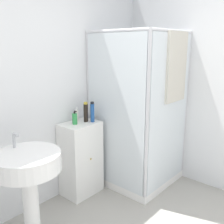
{
  "coord_description": "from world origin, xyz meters",
  "views": [
    {
      "loc": [
        -1.38,
        -0.62,
        1.7
      ],
      "look_at": [
        0.64,
        1.14,
        1.03
      ],
      "focal_mm": 42.0,
      "sensor_mm": 36.0,
      "label": 1
    }
  ],
  "objects_px": {
    "sink": "(28,173)",
    "shampoo_bottle_tall_black": "(86,112)",
    "shampoo_bottle_blue": "(92,112)",
    "lotion_bottle_white": "(77,116)",
    "soap_dispenser": "(75,119)"
  },
  "relations": [
    {
      "from": "sink",
      "to": "shampoo_bottle_tall_black",
      "type": "height_order",
      "value": "shampoo_bottle_tall_black"
    },
    {
      "from": "shampoo_bottle_blue",
      "to": "shampoo_bottle_tall_black",
      "type": "bearing_deg",
      "value": 126.12
    },
    {
      "from": "shampoo_bottle_tall_black",
      "to": "lotion_bottle_white",
      "type": "relative_size",
      "value": 1.33
    },
    {
      "from": "sink",
      "to": "soap_dispenser",
      "type": "relative_size",
      "value": 6.52
    },
    {
      "from": "soap_dispenser",
      "to": "shampoo_bottle_tall_black",
      "type": "distance_m",
      "value": 0.16
    },
    {
      "from": "sink",
      "to": "lotion_bottle_white",
      "type": "distance_m",
      "value": 0.99
    },
    {
      "from": "sink",
      "to": "shampoo_bottle_blue",
      "type": "xyz_separation_m",
      "value": [
        1.0,
        0.26,
        0.28
      ]
    },
    {
      "from": "soap_dispenser",
      "to": "shampoo_bottle_blue",
      "type": "distance_m",
      "value": 0.22
    },
    {
      "from": "sink",
      "to": "lotion_bottle_white",
      "type": "height_order",
      "value": "lotion_bottle_white"
    },
    {
      "from": "lotion_bottle_white",
      "to": "shampoo_bottle_blue",
      "type": "bearing_deg",
      "value": -49.08
    },
    {
      "from": "shampoo_bottle_blue",
      "to": "soap_dispenser",
      "type": "bearing_deg",
      "value": 157.29
    },
    {
      "from": "sink",
      "to": "soap_dispenser",
      "type": "bearing_deg",
      "value": 22.91
    },
    {
      "from": "shampoo_bottle_blue",
      "to": "lotion_bottle_white",
      "type": "xyz_separation_m",
      "value": [
        -0.12,
        0.14,
        -0.04
      ]
    },
    {
      "from": "soap_dispenser",
      "to": "sink",
      "type": "bearing_deg",
      "value": -157.09
    },
    {
      "from": "soap_dispenser",
      "to": "lotion_bottle_white",
      "type": "height_order",
      "value": "lotion_bottle_white"
    }
  ]
}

